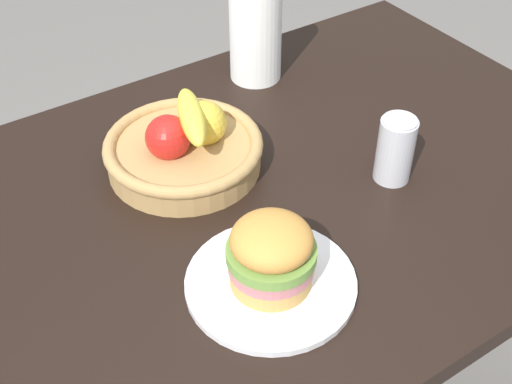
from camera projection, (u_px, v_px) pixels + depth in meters
The scene contains 6 objects.
dining_table at pixel (258, 231), 1.27m from camera, with size 1.40×0.90×0.75m.
plate at pixel (271, 283), 1.04m from camera, with size 0.26×0.26×0.01m, color white.
sandwich at pixel (271, 254), 0.99m from camera, with size 0.13×0.13×0.12m.
soda_can at pixel (395, 149), 1.20m from camera, with size 0.07×0.07×0.13m.
fruit_basket at pixel (185, 147), 1.23m from camera, with size 0.29×0.29×0.14m.
paper_towel_roll at pixel (256, 26), 1.42m from camera, with size 0.11×0.11×0.24m, color white.
Camera 1 is at (-0.51, -0.76, 1.54)m, focal length 47.78 mm.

